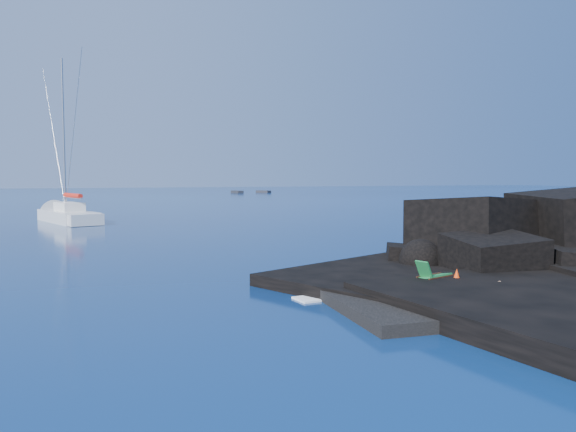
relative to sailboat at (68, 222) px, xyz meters
name	(u,v)px	position (x,y,z in m)	size (l,w,h in m)	color
ground	(344,320)	(6.58, -39.42, 0.00)	(400.00, 400.00, 0.00)	#041740
beach	(462,303)	(11.08, -38.92, 0.00)	(8.50, 6.00, 0.70)	black
surf_foam	(396,278)	(11.58, -34.42, 0.00)	(10.00, 8.00, 0.06)	white
sailboat	(68,222)	(0.00, 0.00, 0.00)	(2.90, 13.82, 14.49)	silver
deck_chair	(435,271)	(11.02, -37.62, 0.83)	(1.41, 0.61, 0.97)	#186F34
towel	(490,291)	(11.95, -39.22, 0.37)	(1.84, 0.87, 0.05)	white
sunbather	(490,286)	(11.95, -39.22, 0.52)	(1.75, 0.46, 0.25)	tan
marker_cone	(457,277)	(11.56, -38.06, 0.64)	(0.38, 0.38, 0.58)	#EC3D0C
distant_boat_a	(237,193)	(40.08, 79.39, 0.00)	(1.45, 4.66, 0.62)	#25252A
distant_boat_b	(263,193)	(47.30, 80.34, 0.00)	(1.33, 4.27, 0.57)	#28282E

